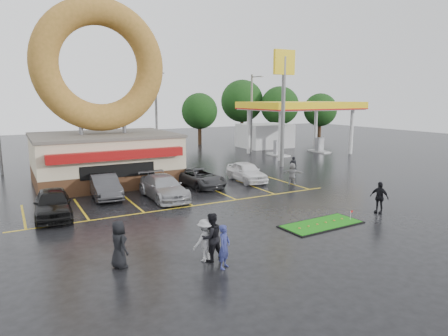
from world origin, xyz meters
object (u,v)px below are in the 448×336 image
car_black (53,203)px  car_grey (200,178)px  car_white (246,172)px  putting_green (321,224)px  gas_station (284,120)px  person_blue (224,247)px  shell_sign (284,86)px  streetlight_right (252,111)px  car_dgrey (105,186)px  donut_shop (103,123)px  car_silver (164,187)px  person_cameraman (379,197)px  streetlight_mid (157,114)px

car_black → car_grey: bearing=21.4°
car_white → putting_green: (-2.31, -10.93, -0.72)m
car_black → putting_green: 14.26m
gas_station → person_blue: (-22.60, -26.12, -2.85)m
shell_sign → streetlight_right: bearing=73.2°
car_black → car_dgrey: bearing=46.6°
car_black → car_dgrey: car_black is taller
donut_shop → car_grey: size_ratio=2.84×
shell_sign → person_blue: size_ratio=6.24×
car_silver → gas_station: bearing=35.0°
shell_sign → streetlight_right: size_ratio=1.18×
person_blue → donut_shop: bearing=54.5°
gas_station → car_black: 32.01m
car_dgrey → person_blue: 13.28m
streetlight_right → car_white: (-9.45, -14.02, -4.03)m
gas_station → putting_green: 28.92m
person_cameraman → car_dgrey: bearing=-146.2°
car_black → car_grey: (10.17, 3.06, -0.12)m
gas_station → putting_green: (-15.77, -23.97, -3.66)m
donut_shop → gas_station: bearing=19.1°
person_blue → streetlight_mid: bearing=39.1°
car_grey → car_white: (3.94, -0.10, 0.09)m
car_dgrey → car_silver: bearing=-30.3°
car_silver → car_dgrey: bearing=147.0°
car_grey → car_white: bearing=-9.0°
car_dgrey → putting_green: 13.88m
donut_shop → car_black: 9.95m
streetlight_mid → car_white: size_ratio=2.04×
streetlight_right → person_cameraman: size_ratio=5.05×
shell_sign → donut_shop: bearing=176.5°
car_grey → person_cameraman: 12.43m
donut_shop → car_silver: donut_shop is taller
streetlight_right → car_grey: (-13.39, -13.92, -4.12)m
car_black → car_white: 14.42m
car_silver → person_blue: bearing=-99.2°
streetlight_right → car_dgrey: size_ratio=1.98×
streetlight_mid → streetlight_right: same height
car_grey → gas_station: bearing=29.1°
streetlight_right → person_blue: 33.11m
car_black → car_white: (14.11, 2.96, -0.03)m
person_blue → person_cameraman: 11.35m
car_dgrey → person_blue: person_blue is taller
car_silver → donut_shop: bearing=105.9°
donut_shop → person_blue: (0.40, -18.16, -3.62)m
streetlight_right → car_silver: bearing=-136.6°
streetlight_mid → car_grey: bearing=-96.2°
streetlight_mid → putting_green: 24.41m
car_black → car_white: size_ratio=1.04×
gas_station → person_blue: 34.66m
person_blue → car_grey: bearing=31.7°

